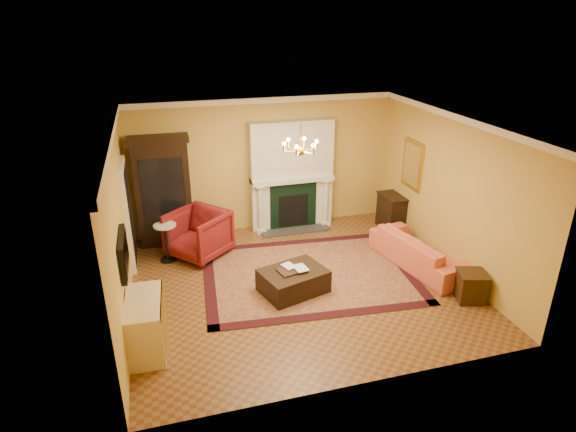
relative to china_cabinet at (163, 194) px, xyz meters
name	(u,v)px	position (x,y,z in m)	size (l,w,h in m)	color
floor	(299,284)	(2.25, -2.49, -1.14)	(6.00, 5.50, 0.02)	brown
ceiling	(301,123)	(2.25, -2.49, 1.88)	(6.00, 5.50, 0.02)	white
wall_back	(264,165)	(2.25, 0.27, 0.37)	(6.00, 0.02, 3.00)	gold
wall_front	(365,290)	(2.25, -5.25, 0.37)	(6.00, 0.02, 3.00)	gold
wall_left	(119,229)	(-0.76, -2.49, 0.37)	(0.02, 5.50, 3.00)	gold
wall_right	(451,193)	(5.26, -2.49, 0.37)	(0.02, 5.50, 3.00)	gold
fireplace	(292,178)	(2.85, 0.08, 0.07)	(1.90, 0.70, 2.50)	silver
crown_molding	(285,116)	(2.25, -1.53, 1.81)	(6.00, 5.50, 0.12)	white
doorway	(129,215)	(-0.70, -0.79, -0.08)	(0.08, 1.05, 2.10)	silver
tv_panel	(123,253)	(-0.69, -3.09, 0.22)	(0.09, 0.95, 0.58)	black
gilt_mirror	(413,165)	(5.22, -1.09, 0.52)	(0.06, 0.76, 1.05)	gold
chandelier	(300,147)	(2.25, -2.49, 1.48)	(0.63, 0.55, 0.53)	gold
oriental_rug	(309,274)	(2.53, -2.22, -1.12)	(3.99, 2.99, 0.02)	#4D1110
china_cabinet	(163,194)	(0.00, 0.00, 0.00)	(1.13, 0.51, 2.26)	black
wingback_armchair	(198,232)	(0.59, -0.85, -0.59)	(1.05, 0.98, 1.08)	maroon
pedestal_table	(166,240)	(-0.05, -0.90, -0.66)	(0.45, 0.45, 0.80)	black
commode	(146,325)	(-0.48, -3.65, -0.71)	(0.53, 1.11, 0.83)	beige
coral_sofa	(421,246)	(4.76, -2.47, -0.69)	(2.22, 0.65, 0.87)	#DC6E45
end_table	(470,287)	(4.97, -3.83, -0.87)	(0.44, 0.44, 0.51)	#361F0E
console_table	(391,213)	(5.03, -0.69, -0.73)	(0.40, 0.71, 0.79)	black
leather_ottoman	(293,281)	(2.07, -2.73, -0.90)	(1.12, 0.81, 0.42)	black
ottoman_tray	(291,270)	(2.02, -2.73, -0.68)	(0.45, 0.35, 0.03)	black
book_a	(284,262)	(1.92, -2.66, -0.54)	(0.19, 0.02, 0.26)	gray
book_b	(295,263)	(2.09, -2.77, -0.52)	(0.22, 0.02, 0.30)	gray
topiary_left	(269,168)	(2.31, 0.04, 0.36)	(0.17, 0.17, 0.47)	gray
topiary_right	(317,166)	(3.44, 0.04, 0.31)	(0.14, 0.14, 0.38)	gray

